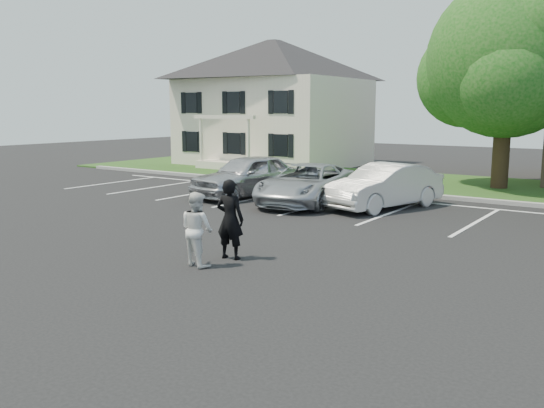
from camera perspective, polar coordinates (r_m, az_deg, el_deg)
The scene contains 11 objects.
ground_plane at distance 12.80m, azimuth -2.56°, elevation -6.13°, with size 90.00×90.00×0.00m, color black.
curb at distance 23.29m, azimuth 15.59°, elevation 0.77°, with size 40.00×0.30×0.15m, color gray.
grass_strip at distance 27.08m, azimuth 18.38°, elevation 1.72°, with size 44.00×8.00×0.08m, color #284B1D.
stall_lines at distance 20.01m, azimuth 16.48°, elevation -0.84°, with size 34.00×5.36×0.01m.
house at distance 36.14m, azimuth 0.17°, elevation 10.01°, with size 10.30×9.22×7.60m.
tree at distance 26.61m, azimuth 22.48°, elevation 12.83°, with size 7.80×7.20×8.80m.
man_black_suit at distance 13.21m, azimuth -4.18°, elevation -1.52°, with size 0.68×0.44×1.86m, color black.
man_white_shirt at distance 12.73m, azimuth -7.45°, elevation -2.47°, with size 0.80×0.62×1.65m, color white.
car_silver_west at distance 22.74m, azimuth -2.40°, elevation 2.83°, with size 1.97×4.90×1.67m, color #B7B7BC.
car_silver_minivan at distance 21.00m, azimuth 3.51°, elevation 1.99°, with size 2.42×5.26×1.46m, color #AEB1B7.
car_white_sedan at distance 20.41m, azimuth 11.07°, elevation 1.74°, with size 1.63×4.68×1.54m, color silver.
Camera 1 is at (7.48, -9.81, 3.42)m, focal length 38.00 mm.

